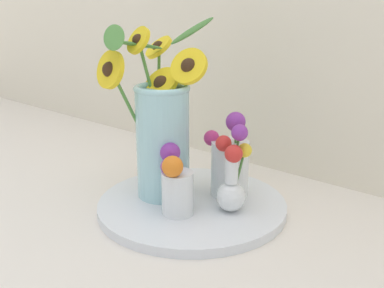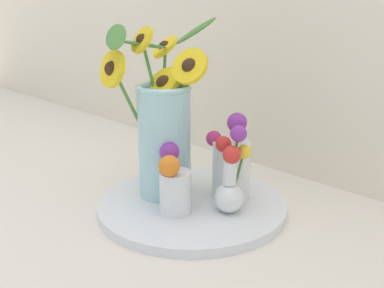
# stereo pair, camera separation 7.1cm
# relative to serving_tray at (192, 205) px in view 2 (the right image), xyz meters

# --- Properties ---
(ground_plane) EXTENTS (6.00, 6.00, 0.00)m
(ground_plane) POSITION_rel_serving_tray_xyz_m (-0.02, -0.09, -0.01)
(ground_plane) COLOR silver
(serving_tray) EXTENTS (0.40, 0.40, 0.02)m
(serving_tray) POSITION_rel_serving_tray_xyz_m (0.00, 0.00, 0.00)
(serving_tray) COLOR silver
(serving_tray) RESTS_ON ground_plane
(mason_jar_sunflowers) EXTENTS (0.24, 0.24, 0.39)m
(mason_jar_sunflowers) POSITION_rel_serving_tray_xyz_m (-0.08, -0.01, 0.16)
(mason_jar_sunflowers) COLOR #9ED1D6
(mason_jar_sunflowers) RESTS_ON serving_tray
(vase_small_center) EXTENTS (0.09, 0.08, 0.14)m
(vase_small_center) POSITION_rel_serving_tray_xyz_m (0.01, -0.06, 0.08)
(vase_small_center) COLOR white
(vase_small_center) RESTS_ON serving_tray
(vase_bulb_right) EXTENTS (0.06, 0.08, 0.18)m
(vase_bulb_right) POSITION_rel_serving_tray_xyz_m (0.09, 0.02, 0.08)
(vase_bulb_right) COLOR white
(vase_bulb_right) RESTS_ON serving_tray
(vase_small_back) EXTENTS (0.10, 0.10, 0.19)m
(vase_small_back) POSITION_rel_serving_tray_xyz_m (0.04, 0.08, 0.08)
(vase_small_back) COLOR white
(vase_small_back) RESTS_ON serving_tray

